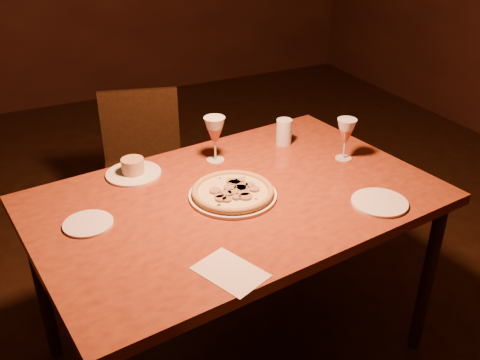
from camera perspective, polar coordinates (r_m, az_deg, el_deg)
name	(u,v)px	position (r m, az deg, el deg)	size (l,w,h in m)	color
floor	(221,333)	(2.67, -1.99, -16.02)	(7.00, 7.00, 0.00)	black
dining_table	(236,211)	(2.12, -0.40, -3.35)	(1.65, 1.17, 0.83)	#93401F
chair_far	(144,164)	(3.06, -10.21, 1.67)	(0.54, 0.54, 0.90)	black
pizza_plate	(233,192)	(2.06, -0.78, -1.30)	(0.34, 0.34, 0.04)	white
ramekin_saucer	(133,170)	(2.26, -11.32, 1.09)	(0.23, 0.23, 0.07)	white
wine_glass_far	(215,139)	(2.30, -2.69, 4.35)	(0.09, 0.09, 0.20)	#AE5748
wine_glass_right	(345,139)	(2.37, 11.17, 4.28)	(0.08, 0.08, 0.19)	#AE5748
water_tumbler	(284,132)	(2.49, 4.71, 5.14)	(0.07, 0.07, 0.12)	silver
side_plate_left	(88,224)	(1.98, -15.90, -4.51)	(0.18, 0.18, 0.01)	white
side_plate_near	(380,203)	(2.09, 14.66, -2.34)	(0.21, 0.21, 0.01)	white
menu_card	(230,272)	(1.69, -1.04, -9.77)	(0.15, 0.22, 0.00)	beige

